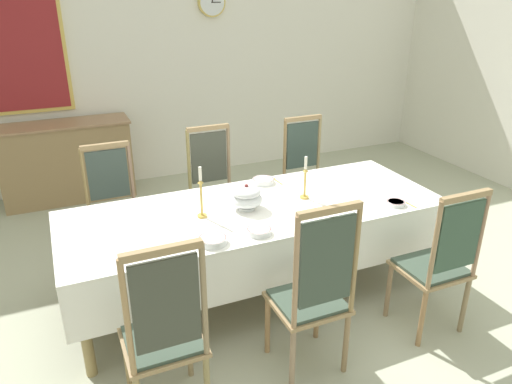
{
  "coord_description": "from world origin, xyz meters",
  "views": [
    {
      "loc": [
        -1.32,
        -2.88,
        2.31
      ],
      "look_at": [
        0.03,
        0.23,
        0.86
      ],
      "focal_mm": 34.05,
      "sensor_mm": 36.0,
      "label": 1
    }
  ],
  "objects_px": {
    "chair_south_b": "(314,291)",
    "candlestick_west": "(201,197)",
    "bowl_near_left": "(396,203)",
    "dining_table": "(255,216)",
    "spoon_primary": "(404,201)",
    "chair_south_a": "(164,332)",
    "bowl_far_right": "(259,231)",
    "chair_south_c": "(439,261)",
    "spoon_secondary": "(275,179)",
    "chair_north_b": "(214,187)",
    "bowl_far_left": "(213,240)",
    "framed_painting": "(22,42)",
    "soup_tureen": "(246,197)",
    "bowl_near_right": "(263,180)",
    "chair_north_a": "(113,205)",
    "sideboard": "(67,162)",
    "chair_north_c": "(307,172)",
    "mounted_clock": "(212,2)",
    "candlestick_east": "(305,182)"
  },
  "relations": [
    {
      "from": "chair_south_b",
      "to": "candlestick_west",
      "type": "relative_size",
      "value": 3.16
    },
    {
      "from": "chair_south_b",
      "to": "bowl_near_left",
      "type": "height_order",
      "value": "chair_south_b"
    },
    {
      "from": "dining_table",
      "to": "spoon_primary",
      "type": "distance_m",
      "value": 1.16
    },
    {
      "from": "chair_south_a",
      "to": "bowl_far_right",
      "type": "xyz_separation_m",
      "value": [
        0.79,
        0.53,
        0.19
      ]
    },
    {
      "from": "chair_south_c",
      "to": "bowl_near_left",
      "type": "bearing_deg",
      "value": 87.23
    },
    {
      "from": "chair_south_b",
      "to": "bowl_near_left",
      "type": "xyz_separation_m",
      "value": [
        1.01,
        0.54,
        0.18
      ]
    },
    {
      "from": "spoon_secondary",
      "to": "chair_south_b",
      "type": "bearing_deg",
      "value": -110.12
    },
    {
      "from": "chair_north_b",
      "to": "candlestick_west",
      "type": "xyz_separation_m",
      "value": [
        -0.4,
        -0.93,
        0.34
      ]
    },
    {
      "from": "bowl_far_left",
      "to": "chair_south_c",
      "type": "bearing_deg",
      "value": -19.94
    },
    {
      "from": "spoon_primary",
      "to": "chair_south_b",
      "type": "bearing_deg",
      "value": -157.36
    },
    {
      "from": "spoon_primary",
      "to": "spoon_secondary",
      "type": "height_order",
      "value": "same"
    },
    {
      "from": "bowl_far_right",
      "to": "framed_painting",
      "type": "relative_size",
      "value": 0.11
    },
    {
      "from": "soup_tureen",
      "to": "bowl_near_left",
      "type": "distance_m",
      "value": 1.14
    },
    {
      "from": "dining_table",
      "to": "bowl_near_right",
      "type": "height_order",
      "value": "bowl_near_right"
    },
    {
      "from": "chair_north_b",
      "to": "spoon_secondary",
      "type": "relative_size",
      "value": 6.33
    },
    {
      "from": "chair_north_b",
      "to": "chair_south_c",
      "type": "distance_m",
      "value": 2.1
    },
    {
      "from": "chair_north_a",
      "to": "soup_tureen",
      "type": "relative_size",
      "value": 4.47
    },
    {
      "from": "bowl_far_left",
      "to": "sideboard",
      "type": "xyz_separation_m",
      "value": [
        -0.74,
        2.98,
        -0.33
      ]
    },
    {
      "from": "chair_north_c",
      "to": "candlestick_west",
      "type": "bearing_deg",
      "value": 33.75
    },
    {
      "from": "bowl_far_right",
      "to": "chair_north_c",
      "type": "bearing_deg",
      "value": 50.0
    },
    {
      "from": "spoon_primary",
      "to": "spoon_secondary",
      "type": "distance_m",
      "value": 1.08
    },
    {
      "from": "sideboard",
      "to": "chair_south_b",
      "type": "bearing_deg",
      "value": 108.92
    },
    {
      "from": "bowl_far_right",
      "to": "framed_painting",
      "type": "bearing_deg",
      "value": 112.2
    },
    {
      "from": "bowl_far_right",
      "to": "framed_painting",
      "type": "distance_m",
      "value": 3.62
    },
    {
      "from": "bowl_far_right",
      "to": "spoon_secondary",
      "type": "xyz_separation_m",
      "value": [
        0.52,
        0.84,
        -0.02
      ]
    },
    {
      "from": "chair_south_c",
      "to": "bowl_near_right",
      "type": "relative_size",
      "value": 6.09
    },
    {
      "from": "spoon_secondary",
      "to": "mounted_clock",
      "type": "bearing_deg",
      "value": 78.9
    },
    {
      "from": "candlestick_west",
      "to": "chair_south_c",
      "type": "bearing_deg",
      "value": -33.76
    },
    {
      "from": "soup_tureen",
      "to": "bowl_near_left",
      "type": "height_order",
      "value": "soup_tureen"
    },
    {
      "from": "chair_north_a",
      "to": "bowl_far_left",
      "type": "xyz_separation_m",
      "value": [
        0.46,
        -1.33,
        0.23
      ]
    },
    {
      "from": "chair_north_b",
      "to": "bowl_near_right",
      "type": "relative_size",
      "value": 6.12
    },
    {
      "from": "bowl_near_right",
      "to": "bowl_far_right",
      "type": "xyz_separation_m",
      "value": [
        -0.4,
        -0.82,
        -0.0
      ]
    },
    {
      "from": "chair_north_a",
      "to": "chair_south_c",
      "type": "relative_size",
      "value": 0.96
    },
    {
      "from": "chair_south_c",
      "to": "candlestick_west",
      "type": "bearing_deg",
      "value": 146.24
    },
    {
      "from": "chair_south_c",
      "to": "candlestick_west",
      "type": "distance_m",
      "value": 1.71
    },
    {
      "from": "chair_south_c",
      "to": "bowl_near_right",
      "type": "bearing_deg",
      "value": 118.12
    },
    {
      "from": "chair_north_b",
      "to": "bowl_far_right",
      "type": "height_order",
      "value": "chair_north_b"
    },
    {
      "from": "soup_tureen",
      "to": "bowl_far_right",
      "type": "xyz_separation_m",
      "value": [
        -0.07,
        -0.4,
        -0.07
      ]
    },
    {
      "from": "chair_south_a",
      "to": "framed_painting",
      "type": "bearing_deg",
      "value": 98.0
    },
    {
      "from": "spoon_primary",
      "to": "sideboard",
      "type": "distance_m",
      "value": 3.75
    },
    {
      "from": "chair_south_c",
      "to": "framed_painting",
      "type": "distance_m",
      "value": 4.63
    },
    {
      "from": "dining_table",
      "to": "bowl_far_right",
      "type": "distance_m",
      "value": 0.44
    },
    {
      "from": "mounted_clock",
      "to": "sideboard",
      "type": "bearing_deg",
      "value": -172.55
    },
    {
      "from": "soup_tureen",
      "to": "chair_north_b",
      "type": "bearing_deg",
      "value": 86.61
    },
    {
      "from": "dining_table",
      "to": "chair_south_c",
      "type": "xyz_separation_m",
      "value": [
        0.97,
        -0.93,
        -0.12
      ]
    },
    {
      "from": "chair_north_b",
      "to": "bowl_near_left",
      "type": "xyz_separation_m",
      "value": [
        1.01,
        -1.32,
        0.21
      ]
    },
    {
      "from": "soup_tureen",
      "to": "bowl_near_right",
      "type": "relative_size",
      "value": 1.3
    },
    {
      "from": "soup_tureen",
      "to": "candlestick_east",
      "type": "relative_size",
      "value": 0.7
    },
    {
      "from": "bowl_far_right",
      "to": "spoon_primary",
      "type": "height_order",
      "value": "bowl_far_right"
    },
    {
      "from": "chair_south_c",
      "to": "bowl_far_right",
      "type": "bearing_deg",
      "value": 154.73
    }
  ]
}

